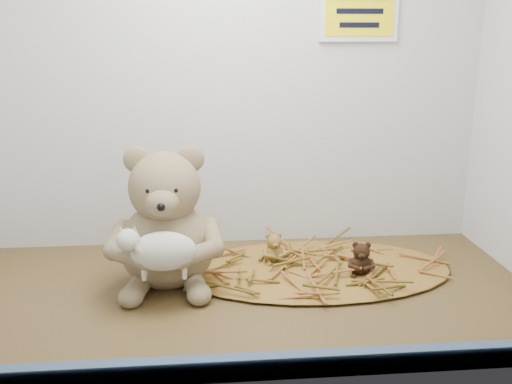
{
  "coord_description": "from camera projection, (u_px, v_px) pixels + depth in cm",
  "views": [
    {
      "loc": [
        -5.82,
        -104.13,
        50.47
      ],
      "look_at": [
        3.83,
        1.9,
        20.49
      ],
      "focal_mm": 40.0,
      "sensor_mm": 36.0,
      "label": 1
    }
  ],
  "objects": [
    {
      "name": "front_rail",
      "position": [
        249.0,
        367.0,
        0.86
      ],
      "size": [
        119.28,
        2.2,
        3.6
      ],
      "primitive_type": "cube",
      "color": "#384C6B",
      "rests_on": "shelf_floor"
    },
    {
      "name": "main_teddy",
      "position": [
        166.0,
        217.0,
        1.15
      ],
      "size": [
        23.73,
        25.01,
        28.99
      ],
      "primitive_type": null,
      "rotation": [
        0.0,
        0.0,
        -0.01
      ],
      "color": "#927F59",
      "rests_on": "shelf_floor"
    },
    {
      "name": "mini_teddy_tan",
      "position": [
        274.0,
        246.0,
        1.27
      ],
      "size": [
        5.96,
        6.23,
        6.69
      ],
      "primitive_type": null,
      "rotation": [
        0.0,
        0.0,
        0.11
      ],
      "color": "olive",
      "rests_on": "straw_bed"
    },
    {
      "name": "mini_teddy_brown",
      "position": [
        361.0,
        257.0,
        1.2
      ],
      "size": [
        6.78,
        7.04,
        7.16
      ],
      "primitive_type": null,
      "rotation": [
        0.0,
        0.0,
        -0.18
      ],
      "color": "black",
      "rests_on": "straw_bed"
    },
    {
      "name": "toy_lamb",
      "position": [
        164.0,
        251.0,
        1.06
      ],
      "size": [
        16.11,
        9.83,
        10.41
      ],
      "primitive_type": null,
      "color": "beige",
      "rests_on": "main_teddy"
    },
    {
      "name": "wall_sign",
      "position": [
        359.0,
        11.0,
        1.3
      ],
      "size": [
        16.0,
        1.2,
        11.0
      ],
      "primitive_type": "cube",
      "color": "yellow",
      "rests_on": "back_wall"
    },
    {
      "name": "alcove_shell",
      "position": [
        233.0,
        61.0,
        1.1
      ],
      "size": [
        120.4,
        60.2,
        90.4
      ],
      "color": "#3B2B14",
      "rests_on": "ground"
    },
    {
      "name": "straw_bed",
      "position": [
        316.0,
        269.0,
        1.24
      ],
      "size": [
        59.51,
        34.55,
        1.15
      ],
      "primitive_type": "ellipsoid",
      "color": "brown",
      "rests_on": "shelf_floor"
    }
  ]
}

